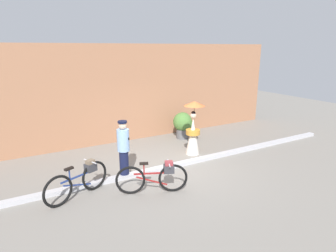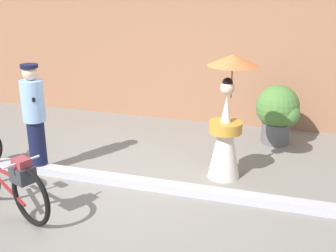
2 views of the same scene
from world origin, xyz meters
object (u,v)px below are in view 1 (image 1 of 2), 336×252
object	(u,v)px
person_officer	(123,148)
person_with_parasol	(193,129)
bicycle_far_side	(80,180)
potted_plant_by_door	(183,124)
bicycle_near_officer	(155,177)

from	to	relation	value
person_officer	person_with_parasol	xyz separation A→B (m)	(2.80, 0.66, -0.00)
bicycle_far_side	potted_plant_by_door	distance (m)	5.55
bicycle_far_side	potted_plant_by_door	xyz separation A→B (m)	(4.80, 2.78, 0.16)
person_officer	person_with_parasol	bearing A→B (deg)	13.26
person_with_parasol	bicycle_near_officer	bearing A→B (deg)	-142.62
bicycle_near_officer	potted_plant_by_door	world-z (taller)	potted_plant_by_door
bicycle_far_side	person_officer	xyz separation A→B (m)	(1.34, 0.44, 0.45)
bicycle_far_side	person_officer	size ratio (longest dim) A/B	1.02
bicycle_far_side	person_with_parasol	xyz separation A→B (m)	(4.14, 1.10, 0.45)
person_officer	potted_plant_by_door	size ratio (longest dim) A/B	1.56
person_officer	bicycle_near_officer	bearing A→B (deg)	-72.77
bicycle_near_officer	bicycle_far_side	world-z (taller)	bicycle_far_side
person_officer	potted_plant_by_door	distance (m)	4.18
potted_plant_by_door	person_with_parasol	bearing A→B (deg)	-111.45
person_officer	potted_plant_by_door	xyz separation A→B (m)	(3.46, 2.34, -0.29)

